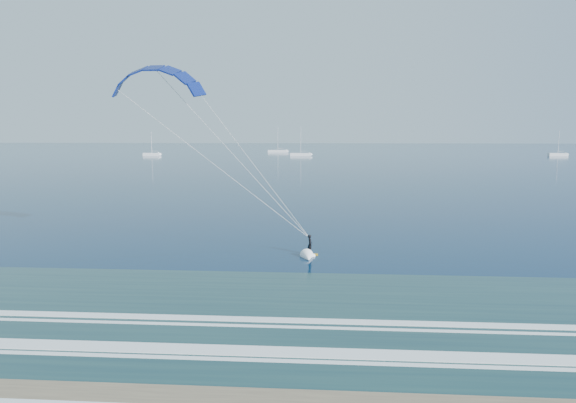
# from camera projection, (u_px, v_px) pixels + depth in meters

# --- Properties ---
(kitesurfer_rig) EXTENTS (17.68, 4.50, 16.30)m
(kitesurfer_rig) POSITION_uv_depth(u_px,v_px,m) (230.00, 151.00, 40.33)
(kitesurfer_rig) COLOR gold
(kitesurfer_rig) RESTS_ON ground
(sailboat_0) EXTENTS (7.26, 2.40, 10.17)m
(sailboat_0) POSITION_uv_depth(u_px,v_px,m) (152.00, 154.00, 219.28)
(sailboat_0) COLOR white
(sailboat_0) RESTS_ON ground
(sailboat_1) EXTENTS (9.77, 2.40, 13.03)m
(sailboat_1) POSITION_uv_depth(u_px,v_px,m) (278.00, 151.00, 254.79)
(sailboat_1) COLOR white
(sailboat_1) RESTS_ON ground
(sailboat_2) EXTENTS (8.85, 2.40, 12.26)m
(sailboat_2) POSITION_uv_depth(u_px,v_px,m) (301.00, 154.00, 217.95)
(sailboat_2) COLOR white
(sailboat_2) RESTS_ON ground
(sailboat_3) EXTENTS (7.72, 2.40, 10.68)m
(sailboat_3) POSITION_uv_depth(u_px,v_px,m) (558.00, 154.00, 217.50)
(sailboat_3) COLOR white
(sailboat_3) RESTS_ON ground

